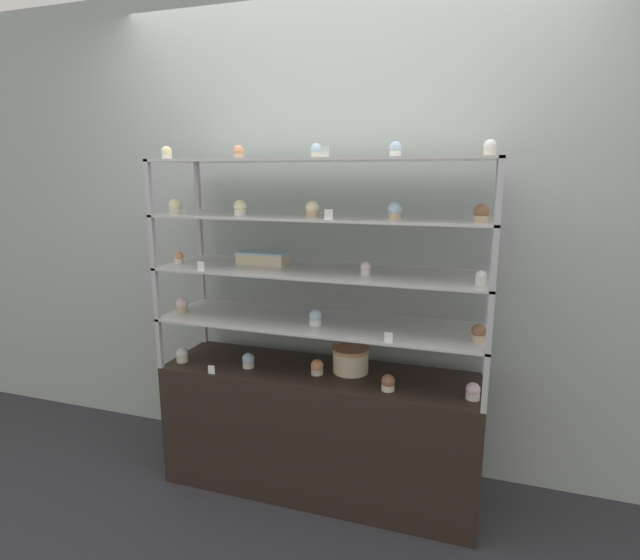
# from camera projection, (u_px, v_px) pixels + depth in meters

# --- Properties ---
(ground_plane) EXTENTS (20.00, 20.00, 0.00)m
(ground_plane) POSITION_uv_depth(u_px,v_px,m) (320.00, 485.00, 2.64)
(ground_plane) COLOR #2D2D33
(back_wall) EXTENTS (8.00, 0.05, 2.60)m
(back_wall) POSITION_uv_depth(u_px,v_px,m) (341.00, 233.00, 2.71)
(back_wall) COLOR #A8B2AD
(back_wall) RESTS_ON ground_plane
(display_base) EXTENTS (1.59, 0.45, 0.64)m
(display_base) POSITION_uv_depth(u_px,v_px,m) (320.00, 429.00, 2.57)
(display_base) COLOR black
(display_base) RESTS_ON ground_plane
(display_riser_lower) EXTENTS (1.59, 0.45, 0.26)m
(display_riser_lower) POSITION_uv_depth(u_px,v_px,m) (320.00, 324.00, 2.45)
(display_riser_lower) COLOR #B7B7BC
(display_riser_lower) RESTS_ON display_base
(display_riser_middle) EXTENTS (1.59, 0.45, 0.26)m
(display_riser_middle) POSITION_uv_depth(u_px,v_px,m) (320.00, 272.00, 2.40)
(display_riser_middle) COLOR #B7B7BC
(display_riser_middle) RESTS_ON display_riser_lower
(display_riser_upper) EXTENTS (1.59, 0.45, 0.26)m
(display_riser_upper) POSITION_uv_depth(u_px,v_px,m) (320.00, 218.00, 2.34)
(display_riser_upper) COLOR #B7B7BC
(display_riser_upper) RESTS_ON display_riser_middle
(display_riser_top) EXTENTS (1.59, 0.45, 0.26)m
(display_riser_top) POSITION_uv_depth(u_px,v_px,m) (320.00, 162.00, 2.29)
(display_riser_top) COLOR #B7B7BC
(display_riser_top) RESTS_ON display_riser_upper
(layer_cake_centerpiece) EXTENTS (0.18, 0.18, 0.12)m
(layer_cake_centerpiece) POSITION_uv_depth(u_px,v_px,m) (351.00, 360.00, 2.48)
(layer_cake_centerpiece) COLOR beige
(layer_cake_centerpiece) RESTS_ON display_base
(sheet_cake_frosted) EXTENTS (0.25, 0.13, 0.06)m
(sheet_cake_frosted) POSITION_uv_depth(u_px,v_px,m) (263.00, 258.00, 2.53)
(sheet_cake_frosted) COLOR beige
(sheet_cake_frosted) RESTS_ON display_riser_middle
(cupcake_0) EXTENTS (0.06, 0.06, 0.08)m
(cupcake_0) POSITION_uv_depth(u_px,v_px,m) (182.00, 355.00, 2.62)
(cupcake_0) COLOR beige
(cupcake_0) RESTS_ON display_base
(cupcake_1) EXTENTS (0.06, 0.06, 0.08)m
(cupcake_1) POSITION_uv_depth(u_px,v_px,m) (248.00, 361.00, 2.54)
(cupcake_1) COLOR beige
(cupcake_1) RESTS_ON display_base
(cupcake_2) EXTENTS (0.06, 0.06, 0.08)m
(cupcake_2) POSITION_uv_depth(u_px,v_px,m) (317.00, 367.00, 2.45)
(cupcake_2) COLOR beige
(cupcake_2) RESTS_ON display_base
(cupcake_3) EXTENTS (0.06, 0.06, 0.08)m
(cupcake_3) POSITION_uv_depth(u_px,v_px,m) (388.00, 383.00, 2.27)
(cupcake_3) COLOR beige
(cupcake_3) RESTS_ON display_base
(cupcake_4) EXTENTS (0.06, 0.06, 0.08)m
(cupcake_4) POSITION_uv_depth(u_px,v_px,m) (473.00, 391.00, 2.18)
(cupcake_4) COLOR white
(cupcake_4) RESTS_ON display_base
(price_tag_0) EXTENTS (0.04, 0.00, 0.04)m
(price_tag_0) POSITION_uv_depth(u_px,v_px,m) (211.00, 370.00, 2.46)
(price_tag_0) COLOR white
(price_tag_0) RESTS_ON display_base
(cupcake_5) EXTENTS (0.06, 0.06, 0.08)m
(cupcake_5) POSITION_uv_depth(u_px,v_px,m) (182.00, 305.00, 2.61)
(cupcake_5) COLOR #CCB28C
(cupcake_5) RESTS_ON display_riser_lower
(cupcake_6) EXTENTS (0.06, 0.06, 0.08)m
(cupcake_6) POSITION_uv_depth(u_px,v_px,m) (316.00, 318.00, 2.38)
(cupcake_6) COLOR white
(cupcake_6) RESTS_ON display_riser_lower
(cupcake_7) EXTENTS (0.06, 0.06, 0.08)m
(cupcake_7) POSITION_uv_depth(u_px,v_px,m) (479.00, 333.00, 2.15)
(cupcake_7) COLOR #CCB28C
(cupcake_7) RESTS_ON display_riser_lower
(price_tag_1) EXTENTS (0.04, 0.00, 0.04)m
(price_tag_1) POSITION_uv_depth(u_px,v_px,m) (388.00, 337.00, 2.14)
(price_tag_1) COLOR white
(price_tag_1) RESTS_ON display_riser_lower
(cupcake_8) EXTENTS (0.05, 0.05, 0.06)m
(cupcake_8) POSITION_uv_depth(u_px,v_px,m) (179.00, 258.00, 2.56)
(cupcake_8) COLOR white
(cupcake_8) RESTS_ON display_riser_middle
(cupcake_9) EXTENTS (0.05, 0.05, 0.06)m
(cupcake_9) POSITION_uv_depth(u_px,v_px,m) (366.00, 269.00, 2.26)
(cupcake_9) COLOR white
(cupcake_9) RESTS_ON display_riser_middle
(cupcake_10) EXTENTS (0.05, 0.05, 0.06)m
(cupcake_10) POSITION_uv_depth(u_px,v_px,m) (481.00, 278.00, 2.05)
(cupcake_10) COLOR white
(cupcake_10) RESTS_ON display_riser_middle
(price_tag_2) EXTENTS (0.04, 0.00, 0.04)m
(price_tag_2) POSITION_uv_depth(u_px,v_px,m) (201.00, 266.00, 2.36)
(price_tag_2) COLOR white
(price_tag_2) RESTS_ON display_riser_middle
(cupcake_11) EXTENTS (0.06, 0.06, 0.07)m
(cupcake_11) POSITION_uv_depth(u_px,v_px,m) (175.00, 206.00, 2.47)
(cupcake_11) COLOR beige
(cupcake_11) RESTS_ON display_riser_upper
(cupcake_12) EXTENTS (0.06, 0.06, 0.07)m
(cupcake_12) POSITION_uv_depth(u_px,v_px,m) (240.00, 208.00, 2.36)
(cupcake_12) COLOR white
(cupcake_12) RESTS_ON display_riser_upper
(cupcake_13) EXTENTS (0.06, 0.06, 0.07)m
(cupcake_13) POSITION_uv_depth(u_px,v_px,m) (312.00, 209.00, 2.27)
(cupcake_13) COLOR #CCB28C
(cupcake_13) RESTS_ON display_riser_upper
(cupcake_14) EXTENTS (0.06, 0.06, 0.07)m
(cupcake_14) POSITION_uv_depth(u_px,v_px,m) (395.00, 211.00, 2.16)
(cupcake_14) COLOR #CCB28C
(cupcake_14) RESTS_ON display_riser_upper
(cupcake_15) EXTENTS (0.06, 0.06, 0.07)m
(cupcake_15) POSITION_uv_depth(u_px,v_px,m) (481.00, 213.00, 2.04)
(cupcake_15) COLOR #CCB28C
(cupcake_15) RESTS_ON display_riser_upper
(price_tag_3) EXTENTS (0.04, 0.00, 0.04)m
(price_tag_3) POSITION_uv_depth(u_px,v_px,m) (329.00, 215.00, 2.11)
(price_tag_3) COLOR white
(price_tag_3) RESTS_ON display_riser_upper
(cupcake_16) EXTENTS (0.05, 0.05, 0.06)m
(cupcake_16) POSITION_uv_depth(u_px,v_px,m) (167.00, 153.00, 2.41)
(cupcake_16) COLOR white
(cupcake_16) RESTS_ON display_riser_top
(cupcake_17) EXTENTS (0.05, 0.05, 0.06)m
(cupcake_17) POSITION_uv_depth(u_px,v_px,m) (239.00, 152.00, 2.33)
(cupcake_17) COLOR #CCB28C
(cupcake_17) RESTS_ON display_riser_top
(cupcake_18) EXTENTS (0.05, 0.05, 0.06)m
(cupcake_18) POSITION_uv_depth(u_px,v_px,m) (316.00, 151.00, 2.21)
(cupcake_18) COLOR beige
(cupcake_18) RESTS_ON display_riser_top
(cupcake_19) EXTENTS (0.05, 0.05, 0.06)m
(cupcake_19) POSITION_uv_depth(u_px,v_px,m) (396.00, 150.00, 2.08)
(cupcake_19) COLOR white
(cupcake_19) RESTS_ON display_riser_top
(cupcake_20) EXTENTS (0.05, 0.05, 0.06)m
(cupcake_20) POSITION_uv_depth(u_px,v_px,m) (490.00, 148.00, 1.95)
(cupcake_20) COLOR beige
(cupcake_20) RESTS_ON display_riser_top
(price_tag_4) EXTENTS (0.04, 0.00, 0.04)m
(price_tag_4) POSITION_uv_depth(u_px,v_px,m) (325.00, 152.00, 2.06)
(price_tag_4) COLOR white
(price_tag_4) RESTS_ON display_riser_top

